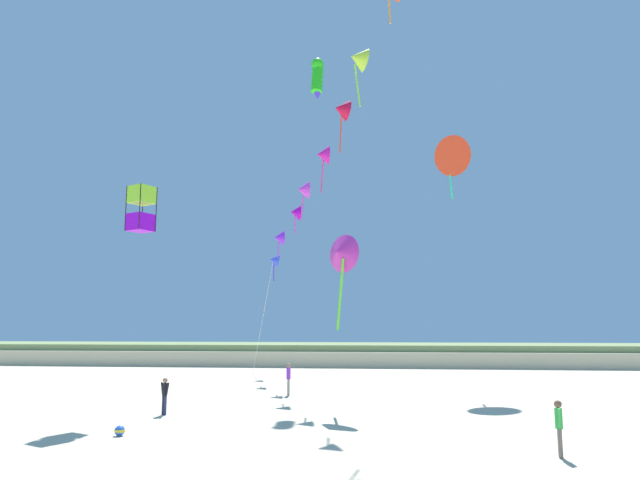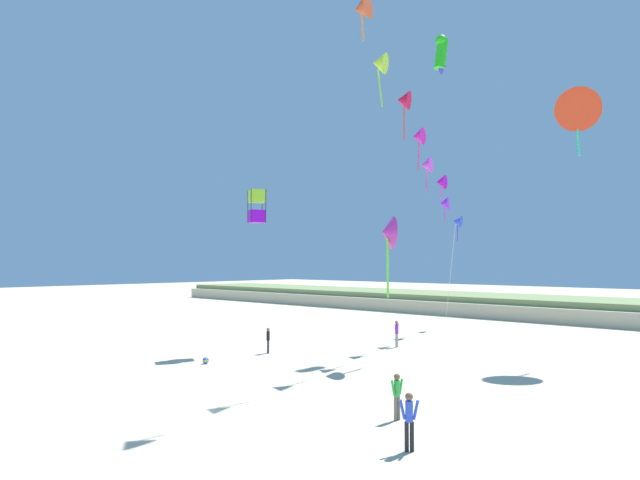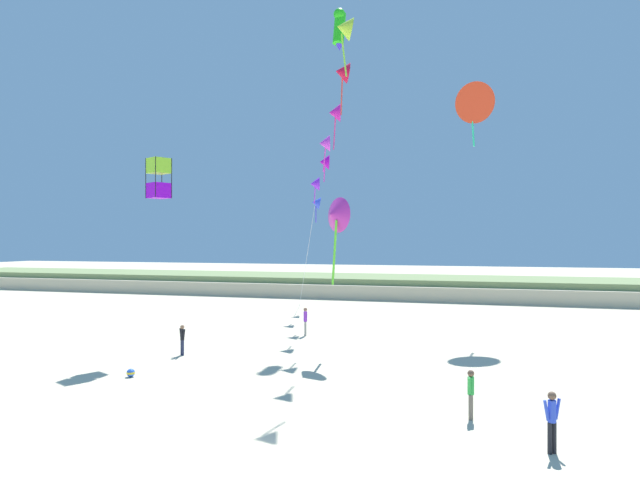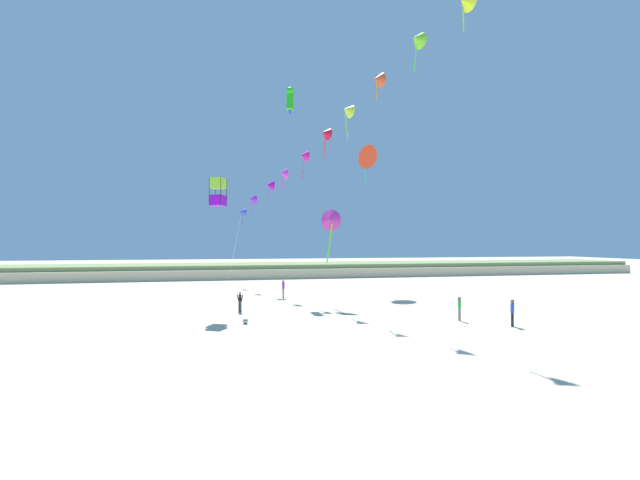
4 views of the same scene
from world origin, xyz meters
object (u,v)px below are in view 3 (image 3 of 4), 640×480
at_px(person_near_right, 182,338).
at_px(person_mid_center, 305,319).
at_px(large_kite_mid_trail, 159,178).
at_px(person_near_left, 471,391).
at_px(large_kite_low_lead, 473,102).
at_px(large_kite_outer_drift, 335,215).
at_px(large_kite_high_solo, 339,27).
at_px(beach_ball, 131,373).
at_px(person_far_left, 552,418).

distance_m(person_near_right, person_mid_center, 8.67).
height_order(person_mid_center, large_kite_mid_trail, large_kite_mid_trail).
xyz_separation_m(person_near_left, large_kite_low_lead, (-0.39, 19.51, 14.18)).
xyz_separation_m(person_near_left, large_kite_outer_drift, (-7.05, 8.87, 6.30)).
xyz_separation_m(person_near_left, large_kite_mid_trail, (-16.27, 7.11, 8.31)).
relative_size(person_mid_center, large_kite_mid_trail, 0.82).
bearing_deg(large_kite_low_lead, large_kite_high_solo, -170.90).
distance_m(large_kite_high_solo, beach_ball, 26.51).
xyz_separation_m(large_kite_low_lead, beach_ball, (-13.99, -17.61, -14.95)).
relative_size(person_mid_center, beach_ball, 4.85).
xyz_separation_m(large_kite_low_lead, large_kite_outer_drift, (-6.66, -10.64, -7.87)).
xyz_separation_m(person_mid_center, large_kite_outer_drift, (3.30, -5.35, 6.24)).
height_order(person_near_left, large_kite_high_solo, large_kite_high_solo).
xyz_separation_m(person_mid_center, person_far_left, (12.60, -16.72, -0.01)).
height_order(large_kite_high_solo, large_kite_outer_drift, large_kite_high_solo).
bearing_deg(person_far_left, beach_ball, 165.20).
height_order(person_mid_center, large_kite_outer_drift, large_kite_outer_drift).
height_order(person_mid_center, person_far_left, person_mid_center).
relative_size(person_near_right, person_mid_center, 0.90).
distance_m(person_near_left, large_kite_outer_drift, 12.97).
bearing_deg(beach_ball, person_far_left, -14.80).
xyz_separation_m(person_mid_center, large_kite_mid_trail, (-5.92, -7.12, 8.24)).
relative_size(large_kite_low_lead, beach_ball, 12.11).
bearing_deg(large_kite_mid_trail, person_near_left, -23.60).
relative_size(large_kite_outer_drift, beach_ball, 12.68).
distance_m(person_near_left, beach_ball, 14.52).
distance_m(person_near_left, person_mid_center, 17.59).
bearing_deg(large_kite_low_lead, large_kite_outer_drift, -122.05).
height_order(person_near_left, person_near_right, person_near_left).
distance_m(person_near_right, large_kite_mid_trail, 8.52).
relative_size(large_kite_mid_trail, large_kite_high_solo, 0.74).
bearing_deg(person_near_right, person_far_left, -28.54).
relative_size(person_near_left, person_mid_center, 0.94).
height_order(large_kite_low_lead, large_kite_high_solo, large_kite_high_solo).
distance_m(large_kite_low_lead, beach_ball, 27.00).
relative_size(large_kite_high_solo, beach_ball, 7.96).
relative_size(person_near_left, large_kite_mid_trail, 0.77).
bearing_deg(person_far_left, large_kite_low_lead, 96.85).
relative_size(person_near_right, person_far_left, 0.91).
height_order(person_near_left, large_kite_low_lead, large_kite_low_lead).
bearing_deg(person_near_left, beach_ball, 172.47).
relative_size(person_far_left, beach_ball, 4.79).
bearing_deg(large_kite_mid_trail, beach_ball, -70.01).
relative_size(large_kite_low_lead, large_kite_high_solo, 1.52).
distance_m(person_near_left, large_kite_low_lead, 24.12).
height_order(large_kite_high_solo, beach_ball, large_kite_high_solo).
relative_size(person_far_left, large_kite_low_lead, 0.40).
bearing_deg(person_far_left, person_near_left, 132.12).
distance_m(large_kite_mid_trail, large_kite_high_solo, 17.26).
height_order(person_near_left, person_far_left, person_far_left).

